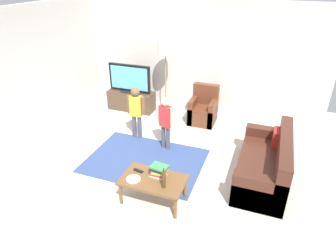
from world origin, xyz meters
name	(u,v)px	position (x,y,z in m)	size (l,w,h in m)	color
ground	(157,172)	(0.00, 0.00, 0.00)	(7.80, 7.80, 0.00)	beige
wall_back	(202,58)	(0.00, 3.00, 1.35)	(6.00, 0.12, 2.70)	silver
wall_left	(11,82)	(-3.00, 0.00, 1.35)	(0.12, 6.00, 2.70)	silver
area_rug	(145,160)	(-0.35, 0.25, 0.00)	(2.20, 1.60, 0.01)	#33477A
tv_stand	(131,101)	(-1.64, 2.30, 0.24)	(1.20, 0.44, 0.50)	#4C3828
tv	(130,79)	(-1.64, 2.28, 0.85)	(1.10, 0.28, 0.71)	black
couch	(267,165)	(1.88, 0.47, 0.29)	(0.80, 1.80, 0.86)	#472319
armchair	(203,110)	(0.29, 2.26, 0.30)	(0.60, 0.60, 0.90)	brown
floor_lamp	(165,52)	(-0.75, 2.45, 1.54)	(0.36, 0.36, 1.78)	#262626
child_near_tv	(136,108)	(-0.88, 1.04, 0.69)	(0.38, 0.19, 1.15)	#4C4C59
child_center	(166,119)	(-0.13, 0.83, 0.68)	(0.36, 0.21, 1.12)	#4C4C59
coffee_table	(153,181)	(0.24, -0.70, 0.37)	(1.00, 0.60, 0.42)	brown
book_stack	(159,171)	(0.29, -0.59, 0.51)	(0.29, 0.23, 0.18)	white
bottle	(164,179)	(0.46, -0.82, 0.56)	(0.06, 0.06, 0.34)	#4C3319
tv_remote	(138,171)	(-0.06, -0.60, 0.43)	(0.17, 0.05, 0.02)	black
plate	(133,179)	(-0.04, -0.82, 0.43)	(0.22, 0.22, 0.02)	white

